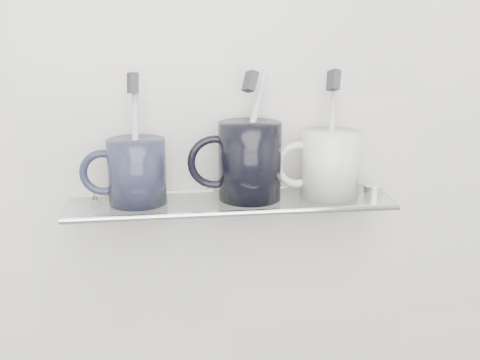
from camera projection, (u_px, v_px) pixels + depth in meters
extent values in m
plane|color=beige|center=(226.00, 98.00, 0.95)|extent=(2.50, 0.00, 2.50)
cube|color=silver|center=(231.00, 202.00, 0.93)|extent=(0.50, 0.12, 0.01)
cylinder|color=silver|center=(235.00, 214.00, 0.88)|extent=(0.50, 0.01, 0.01)
cylinder|color=silver|center=(96.00, 205.00, 0.95)|extent=(0.02, 0.03, 0.02)
cylinder|color=silver|center=(352.00, 195.00, 1.00)|extent=(0.02, 0.03, 0.02)
cylinder|color=black|center=(137.00, 172.00, 0.90)|extent=(0.11, 0.11, 0.10)
torus|color=black|center=(103.00, 173.00, 0.90)|extent=(0.07, 0.01, 0.07)
cylinder|color=silver|center=(135.00, 137.00, 0.89)|extent=(0.02, 0.04, 0.19)
cube|color=#303237|center=(133.00, 83.00, 0.87)|extent=(0.02, 0.03, 0.03)
cylinder|color=black|center=(250.00, 161.00, 0.92)|extent=(0.10, 0.10, 0.12)
torus|color=black|center=(215.00, 162.00, 0.91)|extent=(0.08, 0.01, 0.08)
cylinder|color=silver|center=(250.00, 134.00, 0.91)|extent=(0.07, 0.07, 0.18)
cube|color=#303237|center=(250.00, 81.00, 0.89)|extent=(0.03, 0.03, 0.04)
cylinder|color=silver|center=(330.00, 164.00, 0.94)|extent=(0.10, 0.10, 0.10)
torus|color=silver|center=(298.00, 165.00, 0.93)|extent=(0.07, 0.01, 0.07)
cylinder|color=beige|center=(331.00, 132.00, 0.93)|extent=(0.04, 0.07, 0.18)
cube|color=#303237|center=(333.00, 80.00, 0.91)|extent=(0.02, 0.03, 0.04)
cylinder|color=silver|center=(374.00, 189.00, 0.96)|extent=(0.03, 0.03, 0.01)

